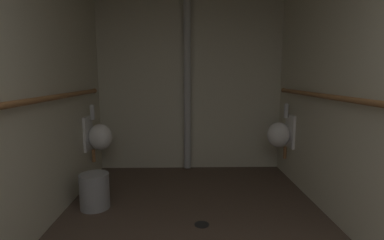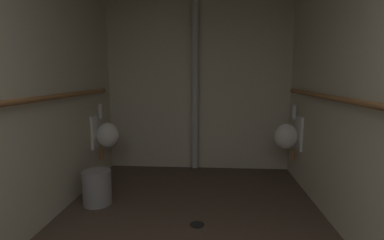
% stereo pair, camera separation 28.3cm
% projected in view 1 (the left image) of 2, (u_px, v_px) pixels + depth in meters
% --- Properties ---
extents(wall_left, '(0.06, 4.27, 2.60)m').
position_uv_depth(wall_left, '(13.00, 89.00, 2.18)').
color(wall_left, beige).
rests_on(wall_left, ground).
extents(wall_right, '(0.06, 4.27, 2.60)m').
position_uv_depth(wall_right, '(372.00, 88.00, 2.25)').
color(wall_right, beige).
rests_on(wall_right, ground).
extents(wall_back, '(2.81, 0.06, 2.60)m').
position_uv_depth(wall_back, '(190.00, 82.00, 4.30)').
color(wall_back, beige).
rests_on(wall_back, ground).
extents(urinal_left_mid, '(0.32, 0.30, 0.76)m').
position_uv_depth(urinal_left_mid, '(99.00, 136.00, 3.75)').
color(urinal_left_mid, white).
extents(urinal_right_mid, '(0.32, 0.30, 0.76)m').
position_uv_depth(urinal_right_mid, '(280.00, 134.00, 3.90)').
color(urinal_right_mid, white).
extents(supply_pipe_left, '(0.06, 3.47, 0.06)m').
position_uv_depth(supply_pipe_left, '(24.00, 102.00, 2.17)').
color(supply_pipe_left, '#936038').
extents(supply_pipe_right, '(0.06, 3.52, 0.06)m').
position_uv_depth(supply_pipe_right, '(357.00, 101.00, 2.30)').
color(supply_pipe_right, '#936038').
extents(standpipe_back_wall, '(0.10, 0.10, 2.55)m').
position_uv_depth(standpipe_back_wall, '(187.00, 83.00, 4.19)').
color(standpipe_back_wall, '#B2B2B2').
rests_on(standpipe_back_wall, ground).
extents(floor_drain, '(0.14, 0.14, 0.01)m').
position_uv_depth(floor_drain, '(202.00, 224.00, 2.74)').
color(floor_drain, black).
rests_on(floor_drain, ground).
extents(waste_bin, '(0.31, 0.31, 0.37)m').
position_uv_depth(waste_bin, '(95.00, 191.00, 3.07)').
color(waste_bin, gray).
rests_on(waste_bin, ground).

